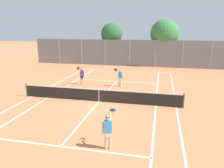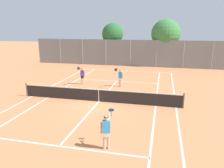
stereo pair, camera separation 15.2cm
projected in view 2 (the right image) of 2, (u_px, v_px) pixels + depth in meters
The scene contains 15 objects.
ground_plane at pixel (99, 102), 16.11m from camera, with size 120.00×120.00×0.00m, color #CC7A4C.
court_line_markings at pixel (99, 102), 16.11m from camera, with size 11.10×23.90×0.01m.
tennis_net at pixel (99, 95), 15.98m from camera, with size 12.00×0.10×1.07m.
player_near_side at pixel (106, 130), 9.66m from camera, with size 0.51×0.86×1.77m.
player_far_left at pixel (82, 75), 20.72m from camera, with size 0.53×0.84×1.77m.
player_far_right at pixel (120, 77), 19.93m from camera, with size 0.73×0.72×1.77m.
loose_tennis_ball_0 at pixel (109, 98), 16.80m from camera, with size 0.07×0.07×0.07m, color #D1DB33.
loose_tennis_ball_1 at pixel (78, 82), 21.68m from camera, with size 0.07×0.07×0.07m, color #D1DB33.
loose_tennis_ball_2 at pixel (129, 118), 13.05m from camera, with size 0.07×0.07×0.07m, color #D1DB33.
loose_tennis_ball_3 at pixel (155, 76), 24.26m from camera, with size 0.07×0.07×0.07m, color #D1DB33.
loose_tennis_ball_4 at pixel (83, 95), 17.60m from camera, with size 0.07×0.07×0.07m, color #D1DB33.
loose_tennis_ball_5 at pixel (111, 78), 23.31m from camera, with size 0.07×0.07×0.07m, color #D1DB33.
back_fence at pixel (130, 53), 30.25m from camera, with size 28.30×0.08×3.66m.
tree_behind_left at pixel (113, 35), 31.77m from camera, with size 3.08×3.08×5.89m.
tree_behind_right at pixel (165, 34), 30.08m from camera, with size 3.96×3.96×6.43m.
Camera 2 is at (4.43, -14.63, 5.34)m, focal length 35.00 mm.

